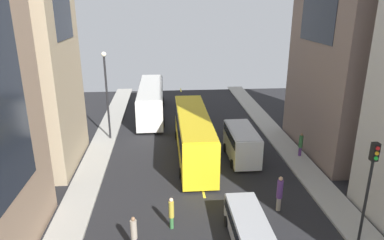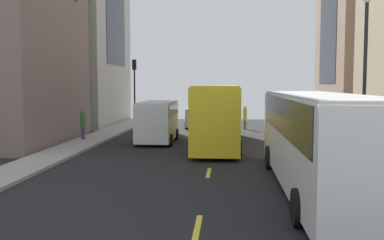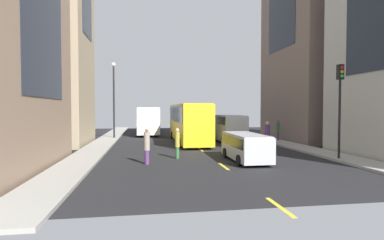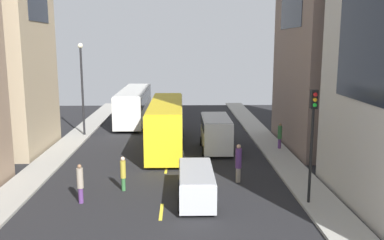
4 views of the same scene
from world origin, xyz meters
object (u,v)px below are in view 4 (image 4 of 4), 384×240
object	(u,v)px
pedestrian_walking_far	(123,172)
traffic_light_near_corner	(313,125)
pedestrian_crossing_near	(238,162)
pedestrian_crossing_mid	(280,135)
pedestrian_waiting_curb	(80,183)
streetcar_yellow	(166,121)
car_silver_0	(196,182)
delivery_van_white	(216,131)
city_bus_white	(134,102)

from	to	relation	value
pedestrian_walking_far	traffic_light_near_corner	world-z (taller)	traffic_light_near_corner
pedestrian_crossing_near	pedestrian_crossing_mid	size ratio (longest dim) A/B	1.17
pedestrian_crossing_near	pedestrian_walking_far	bearing A→B (deg)	-60.56
pedestrian_crossing_near	pedestrian_waiting_curb	xyz separation A→B (m)	(-8.44, -3.02, -0.13)
pedestrian_crossing_mid	pedestrian_waiting_curb	distance (m)	16.27
streetcar_yellow	pedestrian_crossing_near	world-z (taller)	streetcar_yellow
streetcar_yellow	pedestrian_walking_far	bearing A→B (deg)	-102.09
pedestrian_crossing_near	pedestrian_crossing_mid	distance (m)	8.39
car_silver_0	pedestrian_walking_far	size ratio (longest dim) A/B	2.46
delivery_van_white	pedestrian_crossing_near	bearing A→B (deg)	-84.67
pedestrian_walking_far	pedestrian_waiting_curb	bearing A→B (deg)	114.54
pedestrian_crossing_near	traffic_light_near_corner	size ratio (longest dim) A/B	0.40
pedestrian_crossing_near	pedestrian_walking_far	distance (m)	6.64
delivery_van_white	car_silver_0	bearing A→B (deg)	-100.43
pedestrian_walking_far	traffic_light_near_corner	distance (m)	10.33
streetcar_yellow	pedestrian_crossing_mid	distance (m)	8.73
traffic_light_near_corner	pedestrian_crossing_near	bearing A→B (deg)	130.32
pedestrian_crossing_near	streetcar_yellow	bearing A→B (deg)	-133.13
pedestrian_walking_far	traffic_light_near_corner	size ratio (longest dim) A/B	0.34
pedestrian_crossing_near	pedestrian_walking_far	xyz separation A→B (m)	(-6.52, -1.24, -0.17)
city_bus_white	streetcar_yellow	size ratio (longest dim) A/B	1.05
pedestrian_crossing_near	pedestrian_waiting_curb	distance (m)	8.96
pedestrian_crossing_mid	traffic_light_near_corner	distance (m)	11.33
city_bus_white	traffic_light_near_corner	xyz separation A→B (m)	(11.22, -23.12, 2.09)
pedestrian_walking_far	car_silver_0	bearing A→B (deg)	-129.77
traffic_light_near_corner	delivery_van_white	bearing A→B (deg)	108.87
delivery_van_white	pedestrian_crossing_near	size ratio (longest dim) A/B	2.25
delivery_van_white	pedestrian_crossing_mid	world-z (taller)	delivery_van_white
streetcar_yellow	pedestrian_waiting_curb	size ratio (longest dim) A/B	5.94
pedestrian_crossing_near	pedestrian_walking_far	size ratio (longest dim) A/B	1.18
pedestrian_crossing_mid	traffic_light_near_corner	size ratio (longest dim) A/B	0.34
streetcar_yellow	delivery_van_white	size ratio (longest dim) A/B	2.38
pedestrian_crossing_near	pedestrian_waiting_curb	bearing A→B (deg)	-51.68
city_bus_white	car_silver_0	size ratio (longest dim) A/B	2.68
streetcar_yellow	traffic_light_near_corner	xyz separation A→B (m)	(7.53, -11.93, 1.98)
pedestrian_waiting_curb	city_bus_white	bearing A→B (deg)	100.72
car_silver_0	pedestrian_waiting_curb	xyz separation A→B (m)	(-5.88, -0.21, 0.11)
delivery_van_white	car_silver_0	world-z (taller)	delivery_van_white
streetcar_yellow	pedestrian_waiting_curb	distance (m)	12.06
city_bus_white	pedestrian_waiting_curb	size ratio (longest dim) A/B	6.22
streetcar_yellow	car_silver_0	distance (m)	11.35
pedestrian_waiting_curb	traffic_light_near_corner	distance (m)	11.90
pedestrian_waiting_curb	pedestrian_crossing_mid	bearing A→B (deg)	50.76
streetcar_yellow	pedestrian_walking_far	xyz separation A→B (m)	(-2.05, -9.57, -1.09)
pedestrian_walking_far	pedestrian_waiting_curb	size ratio (longest dim) A/B	0.94
delivery_van_white	pedestrian_crossing_near	world-z (taller)	delivery_van_white
pedestrian_crossing_near	pedestrian_crossing_mid	xyz separation A→B (m)	(4.15, 7.29, -0.03)
delivery_van_white	city_bus_white	bearing A→B (deg)	121.58
car_silver_0	pedestrian_crossing_mid	size ratio (longest dim) A/B	2.44
pedestrian_crossing_mid	pedestrian_waiting_curb	bearing A→B (deg)	133.69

